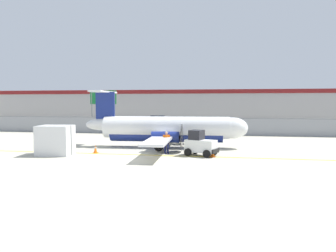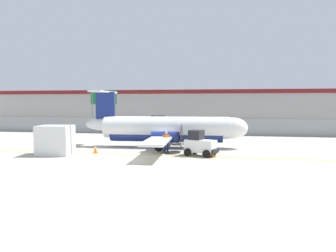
{
  "view_description": "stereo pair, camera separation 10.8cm",
  "coord_description": "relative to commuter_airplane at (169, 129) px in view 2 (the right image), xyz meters",
  "views": [
    {
      "loc": [
        6.48,
        -21.53,
        3.92
      ],
      "look_at": [
        1.37,
        7.4,
        1.8
      ],
      "focal_mm": 35.0,
      "sensor_mm": 36.0,
      "label": 1
    },
    {
      "loc": [
        6.59,
        -21.51,
        3.92
      ],
      "look_at": [
        1.37,
        7.4,
        1.8
      ],
      "focal_mm": 35.0,
      "sensor_mm": 36.0,
      "label": 2
    }
  ],
  "objects": [
    {
      "name": "traffic_cone_near_left",
      "position": [
        -5.06,
        -4.16,
        -1.29
      ],
      "size": [
        0.36,
        0.36,
        0.64
      ],
      "color": "orange",
      "rests_on": "ground"
    },
    {
      "name": "traffic_cone_near_right",
      "position": [
        -2.72,
        1.84,
        -1.29
      ],
      "size": [
        0.36,
        0.36,
        0.64
      ],
      "color": "orange",
      "rests_on": "ground"
    },
    {
      "name": "perimeter_fence",
      "position": [
        -1.62,
        11.59,
        -0.49
      ],
      "size": [
        98.0,
        0.1,
        2.1
      ],
      "color": "gray",
      "rests_on": "ground"
    },
    {
      "name": "baggage_tug",
      "position": [
        3.03,
        -4.0,
        -0.75
      ],
      "size": [
        2.57,
        2.03,
        1.88
      ],
      "rotation": [
        0.0,
        0.0,
        -0.37
      ],
      "color": "silver",
      "rests_on": "ground"
    },
    {
      "name": "highway_sign",
      "position": [
        -11.07,
        13.13,
        2.54
      ],
      "size": [
        3.6,
        0.14,
        5.5
      ],
      "color": "slate",
      "rests_on": "ground"
    },
    {
      "name": "traffic_cone_far_left",
      "position": [
        2.54,
        0.34,
        -1.29
      ],
      "size": [
        0.36,
        0.36,
        0.64
      ],
      "color": "orange",
      "rests_on": "ground"
    },
    {
      "name": "background_building",
      "position": [
        -1.62,
        41.57,
        1.66
      ],
      "size": [
        91.0,
        8.1,
        6.5
      ],
      "color": "#BCB7B2",
      "rests_on": "ground"
    },
    {
      "name": "ground_crew_worker",
      "position": [
        0.42,
        -3.49,
        -0.65
      ],
      "size": [
        0.55,
        0.38,
        1.7
      ],
      "rotation": [
        0.0,
        0.0,
        4.85
      ],
      "color": "#191E4C",
      "rests_on": "ground"
    },
    {
      "name": "cargo_container",
      "position": [
        -7.68,
        -5.45,
        -0.5
      ],
      "size": [
        2.61,
        2.25,
        2.2
      ],
      "rotation": [
        0.0,
        0.0,
        0.11
      ],
      "color": "silver",
      "rests_on": "ground"
    },
    {
      "name": "ground_plane",
      "position": [
        -1.62,
        -4.41,
        -1.6
      ],
      "size": [
        140.0,
        140.0,
        0.01
      ],
      "color": "#B2AD99"
    },
    {
      "name": "parked_car_1",
      "position": [
        -6.78,
        26.92,
        -0.71
      ],
      "size": [
        4.2,
        2.01,
        1.58
      ],
      "rotation": [
        0.0,
        0.0,
        3.14
      ],
      "color": "navy",
      "rests_on": "parking_lot_strip"
    },
    {
      "name": "parked_car_2",
      "position": [
        3.54,
        22.52,
        -0.71
      ],
      "size": [
        4.34,
        2.3,
        1.58
      ],
      "rotation": [
        0.0,
        0.0,
        3.23
      ],
      "color": "#19662D",
      "rests_on": "parking_lot_strip"
    },
    {
      "name": "traffic_cone_far_right",
      "position": [
        3.98,
        -4.43,
        -1.29
      ],
      "size": [
        0.36,
        0.36,
        0.64
      ],
      "color": "orange",
      "rests_on": "ground"
    },
    {
      "name": "commuter_airplane",
      "position": [
        0.0,
        0.0,
        0.0
      ],
      "size": [
        14.3,
        16.06,
        4.92
      ],
      "rotation": [
        0.0,
        0.0,
        0.05
      ],
      "color": "white",
      "rests_on": "ground"
    },
    {
      "name": "parking_lot_strip",
      "position": [
        -1.62,
        23.09,
        -1.54
      ],
      "size": [
        98.0,
        17.0,
        0.12
      ],
      "color": "#38383A",
      "rests_on": "ground"
    },
    {
      "name": "parked_car_3",
      "position": [
        11.35,
        18.5,
        -0.71
      ],
      "size": [
        4.37,
        2.39,
        1.58
      ],
      "rotation": [
        0.0,
        0.0,
        3.26
      ],
      "color": "#19662D",
      "rests_on": "parking_lot_strip"
    },
    {
      "name": "parked_car_0",
      "position": [
        -13.66,
        17.39,
        -0.71
      ],
      "size": [
        4.34,
        2.31,
        1.58
      ],
      "rotation": [
        0.0,
        0.0,
        3.05
      ],
      "color": "silver",
      "rests_on": "parking_lot_strip"
    }
  ]
}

